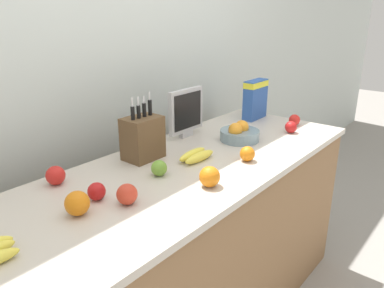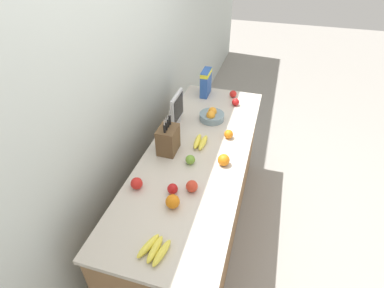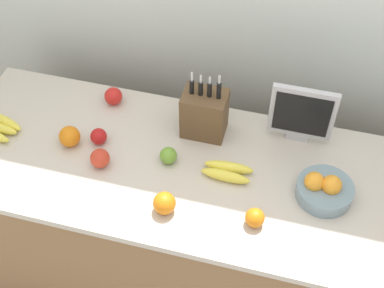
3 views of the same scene
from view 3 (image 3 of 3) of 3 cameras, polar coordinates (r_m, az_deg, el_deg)
ground_plane at (r=2.78m, az=1.01°, el=-14.58°), size 14.00×14.00×0.00m
counter at (r=2.39m, az=1.15°, el=-9.65°), size 2.04×0.72×0.89m
knife_block at (r=2.10m, az=1.34°, el=3.30°), size 0.17×0.13×0.30m
small_monitor at (r=2.08m, az=11.65°, el=3.16°), size 0.25×0.03×0.26m
fruit_bowl at (r=1.99m, az=13.91°, el=-4.69°), size 0.21×0.21×0.11m
banana_bunch_left at (r=2.01m, az=3.75°, el=-2.94°), size 0.19×0.09×0.04m
apple_rear at (r=2.14m, az=-9.93°, el=0.81°), size 0.07×0.07×0.07m
apple_near_bananas at (r=2.05m, az=-9.79°, el=-1.51°), size 0.08×0.08×0.08m
apple_front at (r=2.04m, az=-2.55°, el=-1.24°), size 0.07×0.07×0.07m
apple_leftmost at (r=2.29m, az=-8.39°, el=5.06°), size 0.08×0.08×0.08m
orange_near_bowl at (r=1.87m, az=6.72°, el=-7.81°), size 0.07×0.07×0.07m
orange_by_cereal at (r=2.15m, az=-12.89°, el=0.85°), size 0.08×0.08×0.08m
orange_front_right at (r=1.89m, az=-2.96°, el=-6.32°), size 0.08×0.08×0.08m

